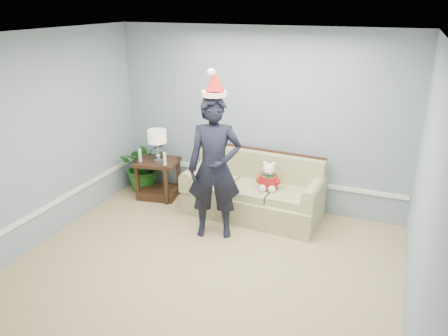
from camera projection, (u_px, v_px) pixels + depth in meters
room_shell at (181, 179)px, 4.37m from camera, size 4.54×5.04×2.74m
wainscot_trim at (147, 196)px, 6.12m from camera, size 4.49×4.99×0.06m
sofa at (254, 194)px, 6.50m from camera, size 2.02×0.96×0.93m
side_table at (158, 183)px, 7.10m from camera, size 0.74×0.65×0.63m
table_lamp at (157, 138)px, 6.76m from camera, size 0.29×0.29×0.52m
candle_pair at (152, 157)px, 6.79m from camera, size 0.50×0.05×0.21m
houseplant at (145, 165)px, 7.30m from camera, size 1.04×1.01×0.88m
man at (215, 168)px, 5.71m from camera, size 0.82×0.67×1.93m
santa_hat at (214, 83)px, 5.32m from camera, size 0.40×0.43×0.36m
teddy_bear at (268, 179)px, 6.21m from camera, size 0.29×0.31×0.42m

